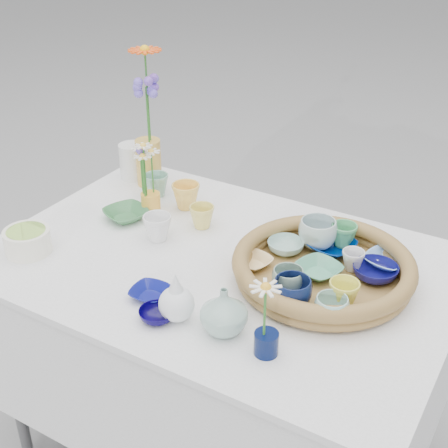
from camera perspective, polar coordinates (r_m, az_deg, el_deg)
The scene contains 32 objects.
wicker_tray at distance 1.63m, azimuth 9.06°, elevation -4.05°, with size 0.47×0.47×0.08m, color brown, non-canonical shape.
tray_ceramic_0 at distance 1.74m, azimuth 9.80°, elevation -2.05°, with size 0.13×0.13×0.03m, color navy.
tray_ceramic_1 at distance 1.65m, azimuth 13.65°, elevation -4.29°, with size 0.12×0.12×0.04m, color #0D0C51.
tray_ceramic_2 at distance 1.52m, azimuth 10.88°, elevation -6.33°, with size 0.07×0.07×0.07m, color #E2DB4B.
tray_ceramic_3 at distance 1.64m, azimuth 8.63°, elevation -4.17°, with size 0.11×0.11×0.03m, color #509D7A.
tray_ceramic_4 at distance 1.55m, azimuth 5.86°, elevation -5.18°, with size 0.08×0.08×0.06m, color #84A590.
tray_ceramic_5 at distance 1.72m, azimuth 5.65°, elevation -2.06°, with size 0.10×0.10×0.03m, color #90B7AC.
tray_ceramic_6 at distance 1.74m, azimuth 8.56°, elevation -0.90°, with size 0.11×0.11×0.08m, color #B2C9C6.
tray_ceramic_7 at distance 1.67m, azimuth 11.70°, elevation -3.28°, with size 0.06×0.06×0.06m, color silver.
tray_ceramic_8 at distance 1.71m, azimuth 14.64°, elevation -3.27°, with size 0.11×0.11×0.03m, color #80B5FD.
tray_ceramic_9 at distance 1.50m, azimuth 6.26°, elevation -6.27°, with size 0.09×0.09×0.07m, color #0D1841.
tray_ceramic_10 at distance 1.66m, azimuth 2.71°, elevation -3.48°, with size 0.09×0.09×0.02m, color #EECC88.
tray_ceramic_11 at distance 1.48m, azimuth 9.79°, elevation -7.67°, with size 0.08×0.08×0.06m, color #9DD1C5.
tray_ceramic_12 at distance 1.76m, azimuth 10.89°, elevation -1.04°, with size 0.07×0.07×0.07m, color #4CA767.
loose_ceramic_0 at distance 1.97m, azimuth -3.50°, elevation 2.57°, with size 0.09×0.09×0.08m, color #FDC753.
loose_ceramic_1 at distance 1.86m, azimuth -2.03°, elevation 0.67°, with size 0.08×0.08×0.07m, color #E4D261.
loose_ceramic_2 at distance 1.94m, azimuth -8.94°, elevation 0.89°, with size 0.13×0.13×0.03m, color #397744.
loose_ceramic_3 at distance 1.80m, azimuth -6.08°, elevation -0.34°, with size 0.08×0.08×0.08m, color white.
loose_ceramic_4 at distance 1.58m, azimuth -6.78°, elevation -6.30°, with size 0.10×0.10×0.02m, color navy.
loose_ceramic_5 at distance 2.06m, azimuth -6.18°, elevation 3.57°, with size 0.08×0.08×0.07m, color #7EB29A.
loose_ceramic_6 at distance 1.50m, azimuth -6.13°, elevation -8.25°, with size 0.09×0.09×0.03m, color #06003D.
fluted_bowl at distance 1.82m, azimuth -17.52°, elevation -1.49°, with size 0.13×0.13×0.07m, color white, non-canonical shape.
bud_vase_paleblue at distance 1.47m, azimuth -4.39°, elevation -6.59°, with size 0.09×0.09×0.13m, color white, non-canonical shape.
bud_vase_seafoam at distance 1.44m, azimuth -0.01°, elevation -7.93°, with size 0.11×0.11×0.12m, color #91B3A7.
bud_vase_cobalt at distance 1.40m, azimuth 3.88°, elevation -10.83°, with size 0.06×0.06×0.06m, color #06113B.
single_daisy at distance 1.34m, azimuth 3.75°, elevation -7.99°, with size 0.08×0.08×0.14m, color white, non-canonical shape.
tall_vase_yellow at distance 2.12m, azimuth -6.90°, elevation 5.61°, with size 0.08×0.08×0.16m, color gold.
gerbera at distance 2.04m, azimuth -7.00°, elevation 11.49°, with size 0.12×0.12×0.32m, color #FF5213, non-canonical shape.
hydrangea at distance 2.05m, azimuth -7.00°, elevation 9.86°, with size 0.07×0.07×0.26m, color #794DCF, non-canonical shape.
white_pitcher at distance 2.19m, azimuth -8.35°, elevation 5.71°, with size 0.13×0.09×0.12m, color silver, non-canonical shape.
daisy_cup at distance 1.96m, azimuth -6.71°, elevation 1.95°, with size 0.06×0.06×0.06m, color gold.
daisy_posy at distance 1.91m, azimuth -7.27°, elevation 5.08°, with size 0.08×0.08×0.17m, color white, non-canonical shape.
Camera 1 is at (0.74, -1.24, 1.69)m, focal length 50.00 mm.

